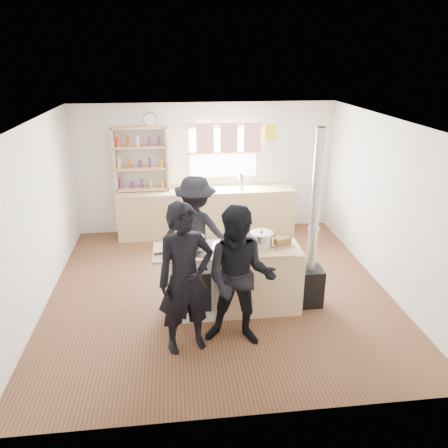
{
  "coord_description": "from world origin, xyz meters",
  "views": [
    {
      "loc": [
        -0.6,
        -5.78,
        3.35
      ],
      "look_at": [
        0.07,
        -0.1,
        1.1
      ],
      "focal_mm": 35.0,
      "sensor_mm": 36.0,
      "label": 1
    }
  ],
  "objects_px": {
    "person_near_right": "(240,278)",
    "stockpot_stove": "(196,241)",
    "stockpot_counter": "(261,239)",
    "flue_heater": "(311,263)",
    "skillet_greens": "(180,251)",
    "thermos": "(242,181)",
    "bread_board": "(282,242)",
    "person_near_left": "(186,280)",
    "person_far": "(196,231)",
    "cooking_island": "(233,279)",
    "roast_tray": "(226,248)"
  },
  "relations": [
    {
      "from": "bread_board",
      "to": "flue_heater",
      "type": "distance_m",
      "value": 0.54
    },
    {
      "from": "stockpot_counter",
      "to": "person_near_right",
      "type": "height_order",
      "value": "person_near_right"
    },
    {
      "from": "thermos",
      "to": "flue_heater",
      "type": "bearing_deg",
      "value": -78.84
    },
    {
      "from": "thermos",
      "to": "person_far",
      "type": "height_order",
      "value": "person_far"
    },
    {
      "from": "roast_tray",
      "to": "stockpot_stove",
      "type": "distance_m",
      "value": 0.42
    },
    {
      "from": "thermos",
      "to": "stockpot_stove",
      "type": "xyz_separation_m",
      "value": [
        -1.03,
        -2.69,
        -0.03
      ]
    },
    {
      "from": "skillet_greens",
      "to": "person_near_right",
      "type": "height_order",
      "value": "person_near_right"
    },
    {
      "from": "stockpot_counter",
      "to": "flue_heater",
      "type": "distance_m",
      "value": 0.81
    },
    {
      "from": "skillet_greens",
      "to": "flue_heater",
      "type": "xyz_separation_m",
      "value": [
        1.78,
        0.09,
        -0.32
      ]
    },
    {
      "from": "stockpot_counter",
      "to": "flue_heater",
      "type": "relative_size",
      "value": 0.12
    },
    {
      "from": "bread_board",
      "to": "person_far",
      "type": "xyz_separation_m",
      "value": [
        -1.11,
        0.88,
        -0.14
      ]
    },
    {
      "from": "roast_tray",
      "to": "person_far",
      "type": "relative_size",
      "value": 0.24
    },
    {
      "from": "cooking_island",
      "to": "person_far",
      "type": "distance_m",
      "value": 1.05
    },
    {
      "from": "skillet_greens",
      "to": "stockpot_counter",
      "type": "height_order",
      "value": "stockpot_counter"
    },
    {
      "from": "cooking_island",
      "to": "stockpot_stove",
      "type": "xyz_separation_m",
      "value": [
        -0.5,
        0.08,
        0.55
      ]
    },
    {
      "from": "skillet_greens",
      "to": "bread_board",
      "type": "xyz_separation_m",
      "value": [
        1.36,
        0.06,
        0.02
      ]
    },
    {
      "from": "thermos",
      "to": "person_near_left",
      "type": "height_order",
      "value": "person_near_left"
    },
    {
      "from": "thermos",
      "to": "stockpot_counter",
      "type": "height_order",
      "value": "thermos"
    },
    {
      "from": "person_near_left",
      "to": "person_near_right",
      "type": "bearing_deg",
      "value": -12.7
    },
    {
      "from": "flue_heater",
      "to": "person_near_right",
      "type": "height_order",
      "value": "flue_heater"
    },
    {
      "from": "stockpot_stove",
      "to": "stockpot_counter",
      "type": "bearing_deg",
      "value": -4.99
    },
    {
      "from": "roast_tray",
      "to": "flue_heater",
      "type": "distance_m",
      "value": 1.24
    },
    {
      "from": "thermos",
      "to": "bread_board",
      "type": "height_order",
      "value": "thermos"
    },
    {
      "from": "skillet_greens",
      "to": "person_near_right",
      "type": "distance_m",
      "value": 0.96
    },
    {
      "from": "skillet_greens",
      "to": "bread_board",
      "type": "distance_m",
      "value": 1.37
    },
    {
      "from": "skillet_greens",
      "to": "person_near_right",
      "type": "bearing_deg",
      "value": -44.94
    },
    {
      "from": "roast_tray",
      "to": "person_near_left",
      "type": "height_order",
      "value": "person_near_left"
    },
    {
      "from": "thermos",
      "to": "person_near_left",
      "type": "distance_m",
      "value": 3.75
    },
    {
      "from": "skillet_greens",
      "to": "person_near_right",
      "type": "relative_size",
      "value": 0.21
    },
    {
      "from": "flue_heater",
      "to": "person_near_left",
      "type": "height_order",
      "value": "flue_heater"
    },
    {
      "from": "thermos",
      "to": "person_near_right",
      "type": "distance_m",
      "value": 3.57
    },
    {
      "from": "person_far",
      "to": "skillet_greens",
      "type": "bearing_deg",
      "value": 92.52
    },
    {
      "from": "skillet_greens",
      "to": "person_far",
      "type": "bearing_deg",
      "value": 74.93
    },
    {
      "from": "skillet_greens",
      "to": "bread_board",
      "type": "relative_size",
      "value": 1.13
    },
    {
      "from": "cooking_island",
      "to": "person_near_left",
      "type": "distance_m",
      "value": 1.13
    },
    {
      "from": "bread_board",
      "to": "person_near_right",
      "type": "distance_m",
      "value": 1.01
    },
    {
      "from": "cooking_island",
      "to": "stockpot_counter",
      "type": "bearing_deg",
      "value": 0.84
    },
    {
      "from": "skillet_greens",
      "to": "person_near_left",
      "type": "relative_size",
      "value": 0.2
    },
    {
      "from": "stockpot_stove",
      "to": "person_far",
      "type": "height_order",
      "value": "person_far"
    },
    {
      "from": "skillet_greens",
      "to": "stockpot_counter",
      "type": "xyz_separation_m",
      "value": [
        1.08,
        0.08,
        0.07
      ]
    },
    {
      "from": "cooking_island",
      "to": "roast_tray",
      "type": "relative_size",
      "value": 4.78
    },
    {
      "from": "thermos",
      "to": "stockpot_stove",
      "type": "relative_size",
      "value": 1.25
    },
    {
      "from": "person_near_left",
      "to": "person_near_right",
      "type": "relative_size",
      "value": 1.04
    },
    {
      "from": "person_near_left",
      "to": "person_far",
      "type": "xyz_separation_m",
      "value": [
        0.21,
        1.65,
        -0.08
      ]
    },
    {
      "from": "person_far",
      "to": "flue_heater",
      "type": "bearing_deg",
      "value": 168.39
    },
    {
      "from": "skillet_greens",
      "to": "person_near_left",
      "type": "xyz_separation_m",
      "value": [
        0.04,
        -0.71,
        -0.03
      ]
    },
    {
      "from": "skillet_greens",
      "to": "roast_tray",
      "type": "relative_size",
      "value": 0.91
    },
    {
      "from": "flue_heater",
      "to": "person_near_left",
      "type": "xyz_separation_m",
      "value": [
        -1.74,
        -0.79,
        0.28
      ]
    },
    {
      "from": "person_near_right",
      "to": "stockpot_stove",
      "type": "bearing_deg",
      "value": 133.95
    },
    {
      "from": "skillet_greens",
      "to": "stockpot_stove",
      "type": "bearing_deg",
      "value": 37.2
    }
  ]
}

